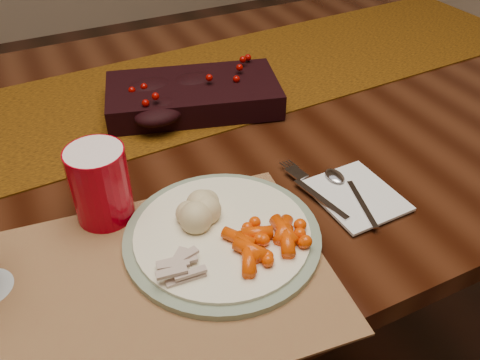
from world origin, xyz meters
name	(u,v)px	position (x,y,z in m)	size (l,w,h in m)	color
floor	(191,359)	(0.00, 0.00, 0.00)	(5.00, 5.00, 0.00)	black
dining_table	(182,268)	(0.00, 0.00, 0.38)	(1.80, 1.00, 0.75)	black
table_runner	(167,93)	(0.05, 0.14, 0.75)	(1.83, 0.38, 0.00)	#311906
centerpiece	(193,91)	(0.08, 0.06, 0.79)	(0.33, 0.17, 0.07)	black
placemat_main	(156,282)	(-0.14, -0.33, 0.75)	(0.45, 0.33, 0.00)	olive
dinner_plate	(222,235)	(-0.03, -0.30, 0.76)	(0.28, 0.28, 0.02)	white
baby_carrots	(266,243)	(0.01, -0.36, 0.78)	(0.10, 0.08, 0.02)	#E23F02
mashed_potatoes	(203,204)	(-0.04, -0.26, 0.79)	(0.08, 0.07, 0.04)	tan
turkey_shreds	(180,267)	(-0.11, -0.35, 0.78)	(0.08, 0.07, 0.02)	#B59C8D
napkin	(356,195)	(0.20, -0.31, 0.76)	(0.12, 0.14, 0.00)	white
fork	(314,192)	(0.14, -0.28, 0.76)	(0.02, 0.15, 0.00)	silver
spoon	(353,195)	(0.19, -0.31, 0.76)	(0.03, 0.14, 0.00)	#B6B6BE
red_cup	(100,184)	(-0.16, -0.18, 0.81)	(0.09, 0.09, 0.12)	#A20011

